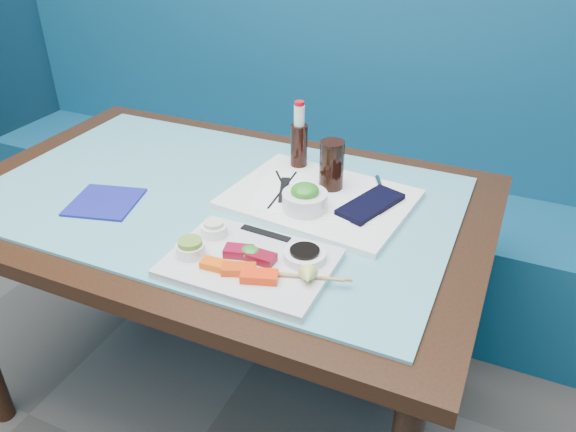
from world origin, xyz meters
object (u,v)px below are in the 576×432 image
at_px(cola_glass, 332,165).
at_px(dining_table, 219,224).
at_px(serving_tray, 319,199).
at_px(blue_napkin, 105,202).
at_px(booth_bench, 326,187).
at_px(cola_bottle_body, 299,148).
at_px(seaweed_bowl, 305,201).
at_px(sashimi_plate, 250,263).

bearing_deg(cola_glass, dining_table, -153.92).
distance_m(serving_tray, blue_napkin, 0.55).
xyz_separation_m(booth_bench, serving_tray, (0.26, -0.76, 0.39)).
distance_m(serving_tray, cola_bottle_body, 0.20).
xyz_separation_m(serving_tray, blue_napkin, (-0.50, -0.23, -0.01)).
distance_m(dining_table, cola_bottle_body, 0.31).
xyz_separation_m(booth_bench, seaweed_bowl, (0.25, -0.84, 0.42)).
xyz_separation_m(cola_glass, cola_bottle_body, (-0.13, 0.09, -0.01)).
bearing_deg(dining_table, sashimi_plate, -47.42).
bearing_deg(booth_bench, cola_bottle_body, -77.42).
distance_m(cola_bottle_body, blue_napkin, 0.54).
height_order(cola_glass, cola_bottle_body, cola_glass).
xyz_separation_m(booth_bench, sashimi_plate, (0.23, -1.09, 0.39)).
bearing_deg(cola_bottle_body, blue_napkin, -135.02).
bearing_deg(blue_napkin, cola_bottle_body, 44.98).
distance_m(booth_bench, dining_table, 0.89).
distance_m(sashimi_plate, serving_tray, 0.32).
bearing_deg(dining_table, cola_bottle_body, 58.42).
bearing_deg(cola_glass, sashimi_plate, -96.41).
distance_m(booth_bench, cola_glass, 0.89).
height_order(dining_table, serving_tray, serving_tray).
xyz_separation_m(seaweed_bowl, cola_glass, (0.02, 0.13, 0.04)).
height_order(booth_bench, blue_napkin, booth_bench).
bearing_deg(blue_napkin, sashimi_plate, -11.02).
relative_size(sashimi_plate, cola_glass, 2.66).
distance_m(seaweed_bowl, cola_bottle_body, 0.25).
bearing_deg(serving_tray, cola_bottle_body, 135.63).
relative_size(dining_table, seaweed_bowl, 12.55).
bearing_deg(cola_bottle_body, serving_tray, -50.53).
height_order(serving_tray, cola_glass, cola_glass).
bearing_deg(serving_tray, booth_bench, 114.88).
height_order(booth_bench, sashimi_plate, booth_bench).
bearing_deg(dining_table, blue_napkin, -147.30).
bearing_deg(cola_bottle_body, seaweed_bowl, -63.42).
relative_size(seaweed_bowl, cola_bottle_body, 0.82).
height_order(dining_table, sashimi_plate, sashimi_plate).
xyz_separation_m(booth_bench, cola_glass, (0.27, -0.71, 0.47)).
relative_size(serving_tray, blue_napkin, 2.75).
xyz_separation_m(booth_bench, cola_bottle_body, (0.14, -0.62, 0.45)).
xyz_separation_m(sashimi_plate, cola_bottle_body, (-0.09, 0.47, 0.06)).
height_order(sashimi_plate, cola_bottle_body, cola_bottle_body).
xyz_separation_m(sashimi_plate, serving_tray, (0.03, 0.32, -0.00)).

